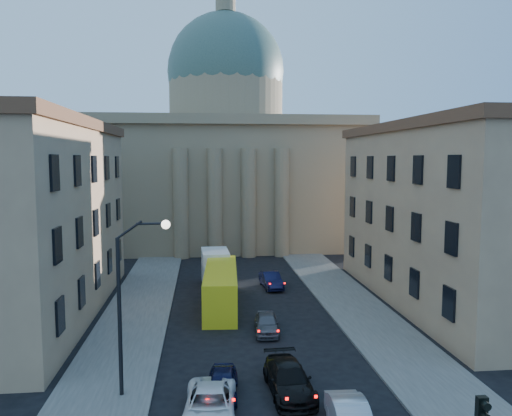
{
  "coord_description": "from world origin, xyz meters",
  "views": [
    {
      "loc": [
        -3.38,
        -16.2,
        11.76
      ],
      "look_at": [
        0.32,
        18.61,
        8.3
      ],
      "focal_mm": 35.0,
      "sensor_mm": 36.0,
      "label": 1
    }
  ],
  "objects_px": {
    "street_lamp": "(130,293)",
    "box_truck": "(216,271)",
    "city_bus": "(221,286)",
    "car_left_near": "(222,383)"
  },
  "relations": [
    {
      "from": "street_lamp",
      "to": "box_truck",
      "type": "height_order",
      "value": "street_lamp"
    },
    {
      "from": "street_lamp",
      "to": "city_bus",
      "type": "relative_size",
      "value": 0.8
    },
    {
      "from": "city_bus",
      "to": "box_truck",
      "type": "height_order",
      "value": "box_truck"
    },
    {
      "from": "box_truck",
      "to": "city_bus",
      "type": "bearing_deg",
      "value": -89.79
    },
    {
      "from": "car_left_near",
      "to": "box_truck",
      "type": "height_order",
      "value": "box_truck"
    },
    {
      "from": "car_left_near",
      "to": "city_bus",
      "type": "relative_size",
      "value": 0.34
    },
    {
      "from": "street_lamp",
      "to": "car_left_near",
      "type": "relative_size",
      "value": 2.33
    },
    {
      "from": "car_left_near",
      "to": "city_bus",
      "type": "distance_m",
      "value": 15.12
    },
    {
      "from": "street_lamp",
      "to": "city_bus",
      "type": "xyz_separation_m",
      "value": [
        4.91,
        14.71,
        -3.64
      ]
    },
    {
      "from": "street_lamp",
      "to": "car_left_near",
      "type": "bearing_deg",
      "value": -4.7
    }
  ]
}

